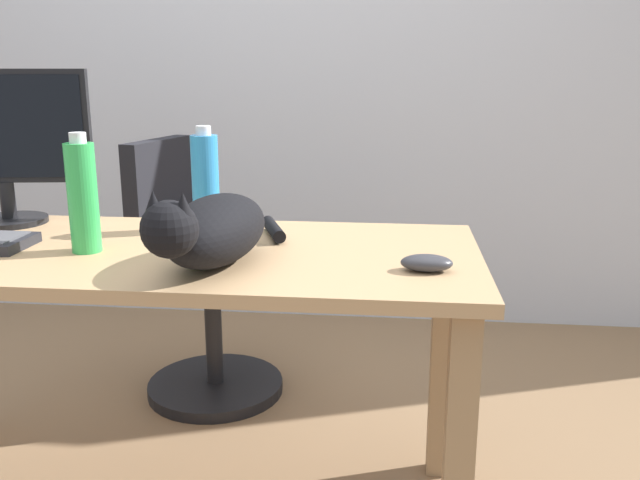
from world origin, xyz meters
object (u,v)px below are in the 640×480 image
(monitor, at_px, (1,141))
(computer_mouse, at_px, (427,263))
(cat, at_px, (213,230))
(spray_bottle, at_px, (205,182))
(office_chair, at_px, (199,288))
(water_bottle, at_px, (83,197))

(monitor, height_order, computer_mouse, monitor)
(cat, bearing_deg, monitor, 152.64)
(computer_mouse, bearing_deg, spray_bottle, 150.01)
(office_chair, height_order, cat, cat)
(office_chair, height_order, water_bottle, water_bottle)
(office_chair, distance_m, monitor, 0.83)
(monitor, xyz_separation_m, spray_bottle, (0.56, -0.01, -0.10))
(water_bottle, bearing_deg, cat, -14.71)
(cat, bearing_deg, computer_mouse, 1.28)
(water_bottle, bearing_deg, computer_mouse, -5.50)
(cat, distance_m, computer_mouse, 0.46)
(computer_mouse, xyz_separation_m, spray_bottle, (-0.56, 0.33, 0.11))
(computer_mouse, bearing_deg, monitor, 163.38)
(computer_mouse, distance_m, spray_bottle, 0.66)
(water_bottle, distance_m, spray_bottle, 0.33)
(monitor, bearing_deg, spray_bottle, -1.11)
(monitor, height_order, water_bottle, monitor)
(office_chair, distance_m, water_bottle, 0.88)
(office_chair, xyz_separation_m, cat, (0.29, -0.83, 0.42))
(office_chair, xyz_separation_m, spray_bottle, (0.18, -0.50, 0.46))
(monitor, distance_m, water_bottle, 0.44)
(cat, distance_m, water_bottle, 0.34)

